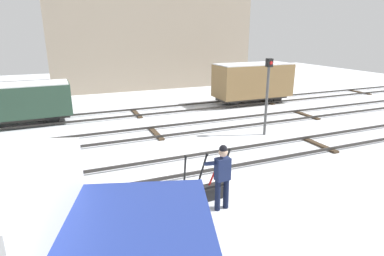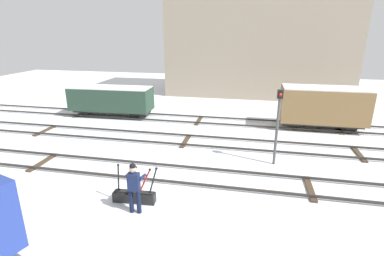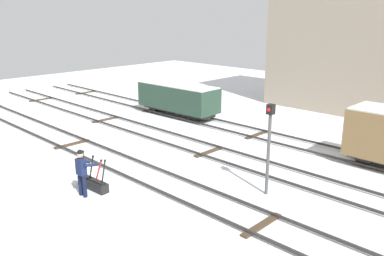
% 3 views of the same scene
% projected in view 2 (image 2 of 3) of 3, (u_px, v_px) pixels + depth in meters
% --- Properties ---
extents(ground_plane, '(60.00, 60.00, 0.00)m').
position_uv_depth(ground_plane, '(164.00, 175.00, 12.55)').
color(ground_plane, silver).
extents(track_main_line, '(44.00, 1.94, 0.18)m').
position_uv_depth(track_main_line, '(164.00, 173.00, 12.51)').
color(track_main_line, '#2D2B28').
rests_on(track_main_line, ground_plane).
extents(track_siding_near, '(44.00, 1.94, 0.18)m').
position_uv_depth(track_siding_near, '(186.00, 140.00, 16.26)').
color(track_siding_near, '#2D2B28').
rests_on(track_siding_near, ground_plane).
extents(track_siding_far, '(44.00, 1.94, 0.18)m').
position_uv_depth(track_siding_far, '(199.00, 120.00, 19.95)').
color(track_siding_far, '#2D2B28').
rests_on(track_siding_far, ground_plane).
extents(switch_lever_frame, '(1.67, 0.45, 1.45)m').
position_uv_depth(switch_lever_frame, '(135.00, 195.00, 10.52)').
color(switch_lever_frame, black).
rests_on(switch_lever_frame, ground_plane).
extents(rail_worker, '(0.56, 0.71, 1.82)m').
position_uv_depth(rail_worker, '(134.00, 185.00, 9.68)').
color(rail_worker, '#111831').
rests_on(rail_worker, ground_plane).
extents(signal_post, '(0.24, 0.32, 3.45)m').
position_uv_depth(signal_post, '(278.00, 119.00, 12.91)').
color(signal_post, '#4C4C4C').
rests_on(signal_post, ground_plane).
extents(apartment_building, '(16.74, 6.85, 11.68)m').
position_uv_depth(apartment_building, '(259.00, 31.00, 27.33)').
color(apartment_building, gray).
rests_on(apartment_building, ground_plane).
extents(freight_car_far_end, '(4.97, 2.11, 2.60)m').
position_uv_depth(freight_car_far_end, '(323.00, 106.00, 18.02)').
color(freight_car_far_end, '#2D2B28').
rests_on(freight_car_far_end, ground_plane).
extents(freight_car_back_track, '(5.79, 2.09, 2.11)m').
position_uv_depth(freight_car_back_track, '(111.00, 99.00, 20.82)').
color(freight_car_back_track, '#2D2B28').
rests_on(freight_car_back_track, ground_plane).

